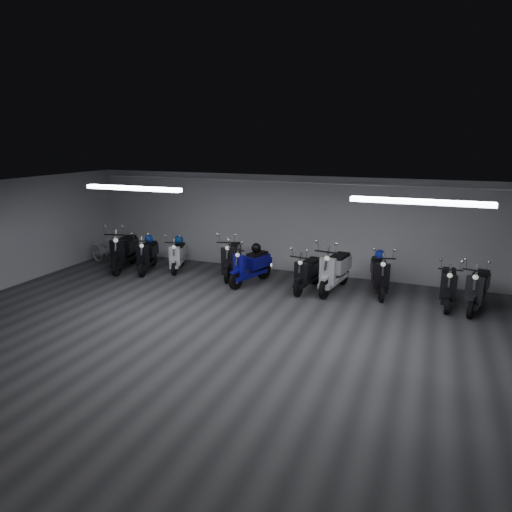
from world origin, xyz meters
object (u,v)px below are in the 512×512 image
at_px(scooter_3, 231,253).
at_px(scooter_6, 335,264).
at_px(scooter_5, 308,267).
at_px(helmet_1, 380,255).
at_px(scooter_0, 124,245).
at_px(helmet_0, 256,248).
at_px(scooter_4, 250,260).
at_px(scooter_7, 380,268).
at_px(scooter_2, 177,251).
at_px(scooter_8, 449,280).
at_px(helmet_3, 179,240).
at_px(bicycle, 107,247).
at_px(scooter_1, 147,250).
at_px(helmet_4, 149,239).
at_px(scooter_9, 478,282).

distance_m(scooter_3, scooter_6, 3.00).
relative_size(scooter_5, helmet_1, 6.42).
distance_m(scooter_6, helmet_1, 1.15).
xyz_separation_m(scooter_0, helmet_0, (4.09, 0.31, 0.21)).
distance_m(scooter_4, scooter_6, 2.24).
bearing_deg(scooter_7, scooter_4, 174.71).
relative_size(scooter_0, scooter_2, 1.25).
height_order(scooter_8, helmet_3, scooter_8).
relative_size(scooter_8, helmet_3, 6.10).
distance_m(scooter_5, scooter_7, 1.79).
distance_m(scooter_5, bicycle, 6.39).
distance_m(scooter_1, bicycle, 1.57).
height_order(scooter_6, helmet_3, scooter_6).
height_order(bicycle, helmet_0, bicycle).
distance_m(scooter_0, scooter_6, 6.24).
bearing_deg(scooter_3, helmet_0, -28.44).
bearing_deg(bicycle, helmet_4, -67.41).
bearing_deg(helmet_3, bicycle, -167.22).
bearing_deg(helmet_4, helmet_1, 3.80).
xyz_separation_m(scooter_3, helmet_1, (4.03, 0.23, 0.26)).
distance_m(scooter_3, helmet_1, 4.04).
bearing_deg(scooter_9, scooter_4, -166.24).
distance_m(scooter_2, helmet_4, 0.92).
relative_size(scooter_3, scooter_7, 1.04).
bearing_deg(scooter_9, scooter_7, -175.90).
distance_m(scooter_5, helmet_1, 1.84).
bearing_deg(scooter_6, scooter_1, -168.06).
bearing_deg(scooter_4, helmet_1, 29.62).
xyz_separation_m(scooter_0, scooter_6, (6.24, 0.32, -0.01)).
bearing_deg(scooter_5, helmet_0, -178.52).
bearing_deg(helmet_3, scooter_2, -70.98).
relative_size(scooter_1, helmet_3, 6.19).
bearing_deg(scooter_5, bicycle, -172.48).
bearing_deg(scooter_0, scooter_4, -15.34).
height_order(scooter_1, helmet_4, scooter_1).
relative_size(scooter_4, helmet_4, 7.01).
xyz_separation_m(scooter_7, bicycle, (-8.14, -0.29, -0.11)).
xyz_separation_m(scooter_7, helmet_0, (-3.24, -0.20, 0.28)).
bearing_deg(scooter_8, helmet_0, -179.80).
height_order(scooter_3, helmet_0, scooter_3).
distance_m(scooter_3, scooter_7, 4.08).
bearing_deg(helmet_3, scooter_0, -153.01).
bearing_deg(helmet_0, scooter_7, 3.47).
height_order(scooter_0, helmet_3, scooter_0).
xyz_separation_m(scooter_0, scooter_7, (7.33, 0.51, -0.07)).
distance_m(scooter_6, helmet_4, 5.57).
distance_m(scooter_1, helmet_3, 0.97).
height_order(scooter_2, scooter_8, scooter_8).
distance_m(scooter_1, scooter_6, 5.49).
bearing_deg(helmet_1, scooter_4, -168.31).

